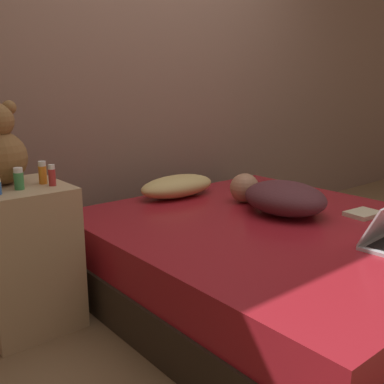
% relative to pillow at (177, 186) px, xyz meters
% --- Properties ---
extents(ground_plane, '(12.00, 12.00, 0.00)m').
position_rel_pillow_xyz_m(ground_plane, '(0.07, -0.77, -0.51)').
color(ground_plane, brown).
extents(wall_back, '(8.00, 0.06, 2.60)m').
position_rel_pillow_xyz_m(wall_back, '(0.07, 0.46, 0.79)').
color(wall_back, '#846656').
rests_on(wall_back, ground_plane).
extents(bed, '(1.70, 1.90, 0.44)m').
position_rel_pillow_xyz_m(bed, '(0.07, -0.77, -0.29)').
color(bed, '#2D2319').
rests_on(bed, ground_plane).
extents(nightstand, '(0.41, 0.47, 0.69)m').
position_rel_pillow_xyz_m(nightstand, '(-1.05, -0.15, -0.16)').
color(nightstand, tan).
rests_on(nightstand, ground_plane).
extents(pillow, '(0.53, 0.26, 0.14)m').
position_rel_pillow_xyz_m(pillow, '(0.00, 0.00, 0.00)').
color(pillow, tan).
rests_on(pillow, bed).
extents(person_lying, '(0.41, 0.66, 0.18)m').
position_rel_pillow_xyz_m(person_lying, '(0.22, -0.64, 0.02)').
color(person_lying, '#4C2328').
rests_on(person_lying, bed).
extents(bottle_green, '(0.04, 0.04, 0.10)m').
position_rel_pillow_xyz_m(bottle_green, '(-1.06, -0.23, 0.23)').
color(bottle_green, '#3D8E4C').
rests_on(bottle_green, nightstand).
extents(bottle_red, '(0.03, 0.03, 0.10)m').
position_rel_pillow_xyz_m(bottle_red, '(-0.92, -0.25, 0.23)').
color(bottle_red, '#B72D2D').
rests_on(bottle_red, nightstand).
extents(bottle_orange, '(0.04, 0.04, 0.11)m').
position_rel_pillow_xyz_m(bottle_orange, '(-0.94, -0.18, 0.23)').
color(bottle_orange, orange).
rests_on(bottle_orange, nightstand).
extents(book, '(0.20, 0.16, 0.02)m').
position_rel_pillow_xyz_m(book, '(0.52, -0.99, -0.06)').
color(book, '#C6B793').
rests_on(book, bed).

